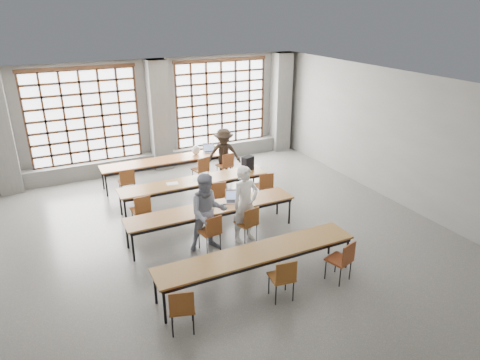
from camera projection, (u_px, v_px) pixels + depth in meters
name	position (u px, v px, depth m)	size (l,w,h in m)	color
floor	(227.00, 238.00, 9.94)	(11.00, 11.00, 0.00)	#51514E
ceiling	(226.00, 87.00, 8.60)	(11.00, 11.00, 0.00)	silver
wall_back	(157.00, 114.00, 13.84)	(10.00, 10.00, 0.00)	slate
wall_front	(432.00, 327.00, 4.70)	(10.00, 10.00, 0.00)	slate
wall_right	(399.00, 139.00, 11.29)	(11.00, 11.00, 0.00)	slate
column_left	(0.00, 133.00, 11.79)	(0.60, 0.55, 3.50)	#5A5A57
column_mid	(159.00, 116.00, 13.61)	(0.60, 0.55, 3.50)	#5A5A57
column_right	(281.00, 103.00, 15.43)	(0.60, 0.55, 3.50)	#5A5A57
window_left	(84.00, 117.00, 12.81)	(3.32, 0.12, 3.00)	white
window_right	(221.00, 103.00, 14.63)	(3.32, 0.12, 3.00)	white
sill_ledge	(162.00, 159.00, 14.25)	(9.80, 0.35, 0.50)	#5A5A57
desk_row_a	(169.00, 161.00, 12.87)	(4.00, 0.70, 0.73)	brown
desk_row_b	(195.00, 183.00, 11.33)	(4.00, 0.70, 0.73)	brown
desk_row_c	(212.00, 210.00, 9.82)	(4.00, 0.70, 0.73)	brown
desk_row_d	(258.00, 255.00, 8.06)	(4.00, 0.70, 0.73)	brown
chair_back_left	(127.00, 180.00, 11.83)	(0.42, 0.43, 0.88)	maroon
chair_back_mid	(202.00, 168.00, 12.73)	(0.50, 0.50, 0.88)	brown
chair_back_right	(226.00, 163.00, 13.05)	(0.49, 0.49, 0.88)	brown
chair_mid_left	(141.00, 208.00, 10.21)	(0.46, 0.46, 0.88)	brown
chair_mid_centre	(218.00, 193.00, 11.01)	(0.49, 0.49, 0.88)	brown
chair_mid_right	(265.00, 184.00, 11.58)	(0.49, 0.50, 0.88)	brown
chair_front_left	(211.00, 229.00, 9.23)	(0.48, 0.48, 0.88)	maroon
chair_front_right	(248.00, 221.00, 9.60)	(0.50, 0.50, 0.88)	maroon
chair_near_left	(182.00, 306.00, 6.90)	(0.52, 0.52, 0.88)	brown
chair_near_mid	(283.00, 275.00, 7.67)	(0.47, 0.48, 0.88)	brown
chair_near_right	(343.00, 257.00, 8.21)	(0.53, 0.53, 0.88)	brown
student_male	(245.00, 204.00, 9.56)	(0.66, 0.43, 1.80)	white
student_female	(208.00, 213.00, 9.20)	(0.86, 0.67, 1.77)	#18234A
student_back	(224.00, 154.00, 13.05)	(1.04, 0.60, 1.60)	black
laptop_front	(233.00, 198.00, 10.09)	(0.45, 0.42, 0.26)	#AEADB2
laptop_back	(209.00, 150.00, 13.46)	(0.41, 0.37, 0.26)	#ADADB2
mouse	(249.00, 199.00, 10.16)	(0.10, 0.06, 0.04)	white
green_box	(209.00, 205.00, 9.83)	(0.25, 0.09, 0.09)	#2E8E34
phone	(221.00, 207.00, 9.79)	(0.13, 0.06, 0.01)	black
paper_sheet_a	(172.00, 183.00, 11.10)	(0.30, 0.21, 0.00)	white
paper_sheet_c	(198.00, 180.00, 11.34)	(0.30, 0.21, 0.00)	silver
backpack	(248.00, 163.00, 11.91)	(0.32, 0.20, 0.40)	black
plastic_bag	(196.00, 150.00, 13.20)	(0.26, 0.21, 0.29)	white
red_pouch	(182.00, 304.00, 6.98)	(0.20, 0.08, 0.06)	#A51423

